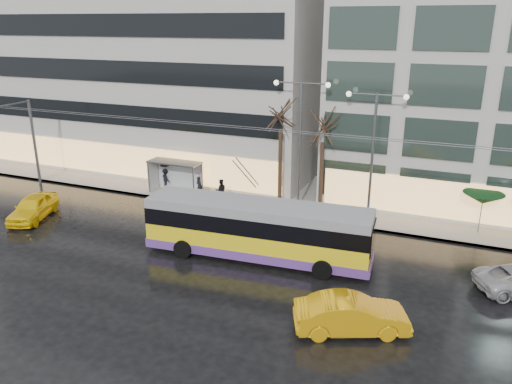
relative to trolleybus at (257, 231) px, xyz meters
The scene contains 17 objects.
ground 3.76m from the trolleybus, 129.43° to the right, with size 140.00×140.00×0.00m, color black.
sidewalk 11.49m from the trolleybus, 90.76° to the left, with size 80.00×10.00×0.15m, color gray.
kerb 6.62m from the trolleybus, 91.35° to the left, with size 80.00×0.10×0.15m, color slate.
building_left 26.24m from the trolleybus, 137.93° to the left, with size 34.00×14.00×22.00m, color #BAB7B2.
trolleybus is the anchor object (origin of this frame).
catenary 6.05m from the trolleybus, 102.21° to the left, with size 42.24×5.12×7.00m.
bus_shelter 13.27m from the trolleybus, 142.54° to the left, with size 4.20×1.60×2.51m.
street_lamp_near 9.28m from the trolleybus, 91.06° to the left, with size 3.96×0.36×9.03m.
street_lamp_far 10.35m from the trolleybus, 59.35° to the left, with size 3.96×0.36×8.53m.
tree_a 10.14m from the trolleybus, 101.14° to the left, with size 3.20×3.20×8.40m.
tree_b 9.91m from the trolleybus, 81.07° to the left, with size 3.20×3.20×7.70m.
parasol_a 14.54m from the trolleybus, 35.28° to the left, with size 2.50×2.50×2.65m.
taxi_a 16.58m from the trolleybus, behind, with size 1.93×4.80×1.64m, color yellow.
taxi_b 8.37m from the trolleybus, 38.16° to the right, with size 1.74×4.99×1.65m, color #ECA40C.
pedestrian_a 10.86m from the trolleybus, 136.22° to the left, with size 1.23×1.24×2.19m.
pedestrian_b 9.48m from the trolleybus, 128.89° to the left, with size 1.05×0.98×1.73m.
pedestrian_c 14.30m from the trolleybus, 143.30° to the left, with size 1.19×1.12×2.11m.
Camera 1 is at (12.01, -21.54, 12.99)m, focal length 35.00 mm.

